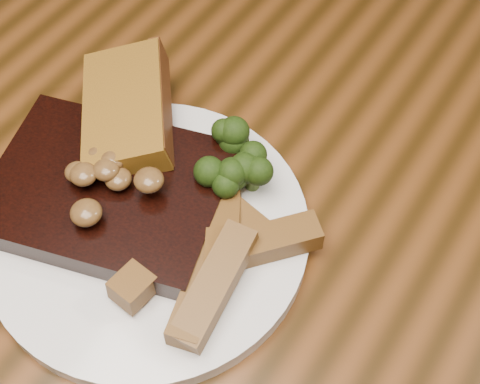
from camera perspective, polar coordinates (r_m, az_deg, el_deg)
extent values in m
cube|color=#522B10|center=(0.57, -1.66, -1.86)|extent=(1.60, 0.90, 0.04)
cylinder|color=black|center=(1.39, -17.78, 15.05)|extent=(0.07, 0.07, 0.71)
cylinder|color=black|center=(1.46, 17.95, 9.62)|extent=(0.04, 0.04, 0.43)
cylinder|color=black|center=(1.26, 7.65, 2.89)|extent=(0.04, 0.04, 0.43)
cylinder|color=black|center=(1.44, -2.01, 11.79)|extent=(0.04, 0.04, 0.43)
cylinder|color=silver|center=(0.54, -7.79, -3.42)|extent=(0.30, 0.30, 0.01)
cube|color=black|center=(0.54, -11.17, -0.02)|extent=(0.21, 0.18, 0.03)
cube|color=beige|center=(0.53, -15.37, -5.00)|extent=(0.13, 0.05, 0.02)
cube|color=brown|center=(0.58, -9.36, 5.62)|extent=(0.13, 0.14, 0.03)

